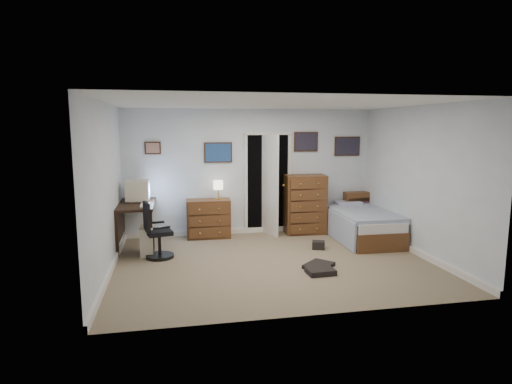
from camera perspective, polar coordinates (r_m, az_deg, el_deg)
floor at (r=6.95m, az=2.30°, el=-9.39°), size 5.00×4.00×0.02m
computer_desk at (r=8.00m, az=-16.32°, el=-2.72°), size 0.65×1.39×0.80m
crt_monitor at (r=8.07m, az=-15.51°, el=0.18°), size 0.42×0.39×0.38m
keyboard at (r=7.60m, az=-14.55°, el=-1.71°), size 0.16×0.43×0.03m
pc_tower at (r=7.52m, az=-14.30°, el=-6.28°), size 0.22×0.45×0.48m
office_chair at (r=7.24m, az=-13.18°, el=-5.80°), size 0.55×0.55×0.95m
media_stack at (r=8.81m, az=-15.98°, el=-2.83°), size 0.18×0.18×0.89m
low_dresser at (r=8.42m, az=-6.36°, el=-3.53°), size 0.86×0.45×0.75m
table_lamp at (r=8.33m, az=-5.06°, el=0.85°), size 0.19×0.19×0.37m
doorway at (r=8.98m, az=1.13°, el=1.34°), size 0.96×1.12×2.05m
tall_dresser at (r=8.73m, az=6.54°, el=-1.63°), size 0.83×0.52×1.19m
headboard_bookcase at (r=9.36m, az=14.21°, el=-2.23°), size 0.89×0.27×0.80m
bed at (r=8.49m, az=13.80°, el=-4.21°), size 1.05×1.91×0.62m
wall_posters at (r=8.68m, az=2.99°, el=6.01°), size 4.38×0.04×0.60m
floor_clutter at (r=6.86m, az=8.44°, el=-9.27°), size 0.75×1.54×0.14m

